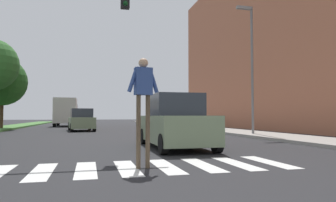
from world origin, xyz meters
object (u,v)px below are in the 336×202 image
(tree_distant, at_px, (2,82))
(suv_crossing, at_px, (175,122))
(truck_box_delivery, at_px, (66,112))
(sedan_midblock, at_px, (81,121))
(pedestrian_performer, at_px, (143,94))
(street_lamp_right, at_px, (251,58))

(tree_distant, distance_m, suv_crossing, 20.77)
(truck_box_delivery, bearing_deg, sedan_midblock, -80.60)
(pedestrian_performer, distance_m, sedan_midblock, 18.36)
(sedan_midblock, bearing_deg, street_lamp_right, -42.49)
(street_lamp_right, relative_size, pedestrian_performer, 3.01)
(sedan_midblock, bearing_deg, suv_crossing, -75.51)
(tree_distant, relative_size, suv_crossing, 1.30)
(suv_crossing, height_order, truck_box_delivery, truck_box_delivery)
(pedestrian_performer, height_order, suv_crossing, pedestrian_performer)
(tree_distant, height_order, sedan_midblock, tree_distant)
(tree_distant, xyz_separation_m, truck_box_delivery, (4.71, 8.10, -2.45))
(tree_distant, xyz_separation_m, suv_crossing, (10.30, -17.76, -3.15))
(suv_crossing, bearing_deg, tree_distant, 120.11)
(suv_crossing, bearing_deg, street_lamp_right, 40.37)
(street_lamp_right, distance_m, sedan_midblock, 13.76)
(sedan_midblock, height_order, truck_box_delivery, truck_box_delivery)
(pedestrian_performer, bearing_deg, suv_crossing, 65.22)
(pedestrian_performer, distance_m, suv_crossing, 4.61)
(street_lamp_right, bearing_deg, pedestrian_performer, -130.67)
(pedestrian_performer, xyz_separation_m, suv_crossing, (1.91, 4.14, -0.73))
(street_lamp_right, distance_m, suv_crossing, 8.81)
(street_lamp_right, xyz_separation_m, pedestrian_performer, (-8.01, -9.32, -2.93))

